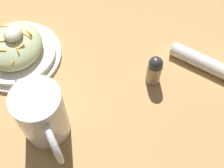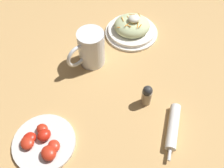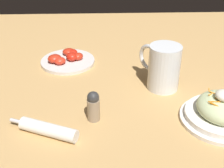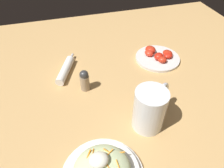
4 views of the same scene
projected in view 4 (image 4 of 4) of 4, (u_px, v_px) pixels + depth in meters
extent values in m
plane|color=tan|center=(143.00, 94.00, 0.76)|extent=(1.43, 1.43, 0.00)
cylinder|color=orange|center=(121.00, 152.00, 0.52)|extent=(0.02, 0.01, 0.01)
cylinder|color=orange|center=(93.00, 154.00, 0.50)|extent=(0.01, 0.03, 0.01)
cylinder|color=orange|center=(108.00, 167.00, 0.48)|extent=(0.01, 0.02, 0.01)
cylinder|color=orange|center=(118.00, 165.00, 0.48)|extent=(0.00, 0.03, 0.00)
cylinder|color=orange|center=(89.00, 155.00, 0.51)|extent=(0.02, 0.02, 0.01)
cylinder|color=orange|center=(109.00, 153.00, 0.51)|extent=(0.02, 0.02, 0.00)
cylinder|color=orange|center=(101.00, 157.00, 0.50)|extent=(0.02, 0.02, 0.01)
cylinder|color=orange|center=(96.00, 161.00, 0.49)|extent=(0.02, 0.02, 0.01)
cylinder|color=orange|center=(107.00, 151.00, 0.51)|extent=(0.02, 0.02, 0.01)
ellipsoid|color=white|center=(99.00, 160.00, 0.48)|extent=(0.05, 0.04, 0.03)
cylinder|color=white|center=(149.00, 110.00, 0.61)|extent=(0.10, 0.10, 0.14)
cylinder|color=gold|center=(148.00, 114.00, 0.62)|extent=(0.09, 0.09, 0.10)
cylinder|color=white|center=(151.00, 102.00, 0.59)|extent=(0.09, 0.09, 0.01)
torus|color=white|center=(161.00, 96.00, 0.64)|extent=(0.08, 0.06, 0.09)
cylinder|color=white|center=(65.00, 70.00, 0.83)|extent=(0.09, 0.16, 0.03)
cylinder|color=silver|center=(72.00, 57.00, 0.90)|extent=(0.02, 0.04, 0.01)
cylinder|color=silver|center=(157.00, 58.00, 0.91)|extent=(0.19, 0.19, 0.01)
ellipsoid|color=red|center=(150.00, 50.00, 0.92)|extent=(0.06, 0.06, 0.03)
ellipsoid|color=red|center=(168.00, 55.00, 0.90)|extent=(0.05, 0.05, 0.02)
ellipsoid|color=red|center=(162.00, 60.00, 0.87)|extent=(0.05, 0.05, 0.03)
ellipsoid|color=red|center=(159.00, 56.00, 0.88)|extent=(0.06, 0.06, 0.03)
ellipsoid|color=red|center=(149.00, 53.00, 0.91)|extent=(0.05, 0.05, 0.03)
ellipsoid|color=red|center=(168.00, 53.00, 0.91)|extent=(0.05, 0.05, 0.02)
cylinder|color=gray|center=(85.00, 83.00, 0.75)|extent=(0.03, 0.03, 0.06)
sphere|color=#333333|center=(84.00, 75.00, 0.73)|extent=(0.03, 0.03, 0.03)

